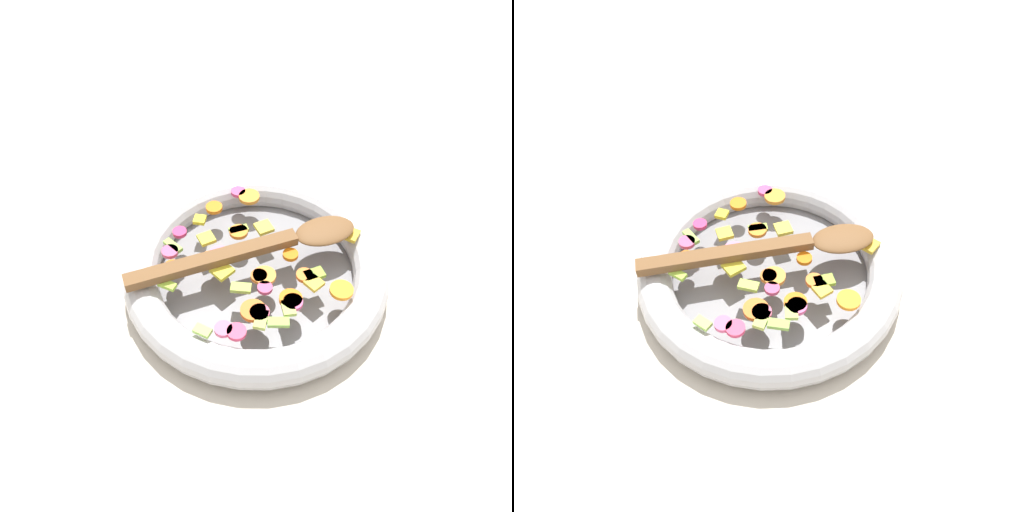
% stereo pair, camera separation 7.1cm
% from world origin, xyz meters
% --- Properties ---
extents(ground_plane, '(4.00, 4.00, 0.00)m').
position_xyz_m(ground_plane, '(0.00, 0.00, 0.00)').
color(ground_plane, beige).
extents(skillet, '(0.38, 0.38, 0.05)m').
position_xyz_m(skillet, '(0.00, 0.00, 0.02)').
color(skillet, slate).
rests_on(skillet, ground_plane).
extents(chopped_vegetables, '(0.30, 0.28, 0.01)m').
position_xyz_m(chopped_vegetables, '(-0.01, -0.02, 0.05)').
color(chopped_vegetables, orange).
rests_on(chopped_vegetables, skillet).
extents(wooden_spoon, '(0.34, 0.06, 0.01)m').
position_xyz_m(wooden_spoon, '(0.02, 0.00, 0.06)').
color(wooden_spoon, brown).
rests_on(wooden_spoon, chopped_vegetables).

